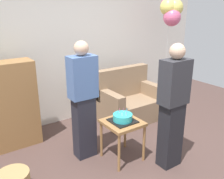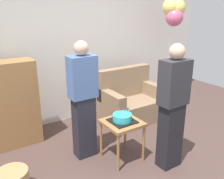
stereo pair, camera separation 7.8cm
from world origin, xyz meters
The scene contains 10 objects.
ground_plane centered at (0.00, 0.00, 0.00)m, with size 8.00×8.00×0.00m, color #4C3833.
wall_back centered at (0.00, 2.05, 1.35)m, with size 6.00×0.10×2.70m, color silver.
couch centered at (0.80, 1.34, 0.34)m, with size 1.10×0.70×0.96m.
bookshelf centered at (-1.25, 1.61, 0.67)m, with size 0.80×0.36×1.62m.
side_table centered at (-0.08, 0.38, 0.48)m, with size 0.48×0.48×0.57m.
birthday_cake centered at (-0.08, 0.38, 0.62)m, with size 0.32×0.32×0.17m.
person_blowing_candles centered at (-0.47, 0.75, 0.83)m, with size 0.36×0.22×1.63m.
person_holding_cake centered at (0.35, -0.08, 0.83)m, with size 0.36×0.22×1.63m.
handbag centered at (1.31, 0.72, 0.10)m, with size 0.28×0.14×0.20m, color #473328.
balloon_bunch centered at (1.69, 1.29, 1.97)m, with size 0.41×0.45×2.20m.
Camera 2 is at (-1.85, -2.06, 2.03)m, focal length 39.87 mm.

